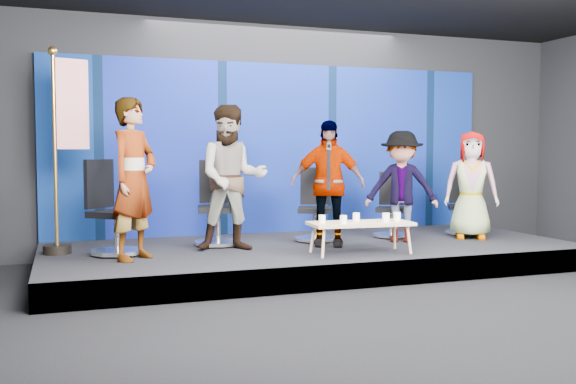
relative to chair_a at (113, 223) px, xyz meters
name	(u,v)px	position (x,y,z in m)	size (l,w,h in m)	color
ground	(406,309)	(2.60, -2.53, -0.68)	(10.00, 10.00, 0.00)	black
room_walls	(409,61)	(2.60, -2.53, 1.75)	(10.02, 8.02, 3.51)	black
riser	(313,256)	(2.60, -0.03, -0.53)	(7.00, 3.00, 0.30)	black
backdrop	(278,149)	(2.60, 1.42, 0.92)	(7.00, 0.08, 2.60)	navy
chair_a	(113,223)	(0.00, 0.00, 0.00)	(0.92, 0.92, 1.16)	silver
panelist_a	(134,179)	(0.21, -0.46, 0.56)	(0.69, 0.45, 1.88)	black
chair_b	(217,217)	(1.38, 0.36, -0.01)	(0.75, 0.75, 1.14)	silver
panelist_b	(232,178)	(1.46, -0.14, 0.54)	(0.90, 0.70, 1.85)	black
chair_c	(315,217)	(2.77, 0.30, -0.04)	(0.76, 0.76, 1.03)	silver
panelist_c	(328,183)	(2.75, -0.20, 0.45)	(0.98, 0.41, 1.67)	black
chair_d	(391,216)	(3.98, 0.31, -0.07)	(0.74, 0.74, 0.95)	silver
panelist_d	(402,187)	(3.87, -0.18, 0.39)	(0.99, 0.57, 1.54)	black
chair_e	(463,213)	(5.17, 0.24, -0.07)	(0.73, 0.73, 0.95)	silver
panelist_e	(471,185)	(4.98, -0.22, 0.39)	(0.76, 0.49, 1.55)	black
coffee_table	(360,224)	(2.88, -0.91, -0.02)	(1.30, 0.62, 0.39)	tan
mug_a	(322,219)	(2.40, -0.86, 0.06)	(0.08, 0.08, 0.10)	white
mug_b	(343,219)	(2.62, -1.00, 0.06)	(0.08, 0.08, 0.10)	white
mug_c	(356,217)	(2.88, -0.80, 0.06)	(0.09, 0.09, 0.10)	white
mug_d	(386,217)	(3.20, -0.99, 0.06)	(0.09, 0.09, 0.11)	white
mug_e	(397,216)	(3.38, -0.93, 0.06)	(0.09, 0.09, 0.11)	white
flag_stand	(66,145)	(-0.52, 0.33, 0.95)	(0.57, 0.34, 2.52)	black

